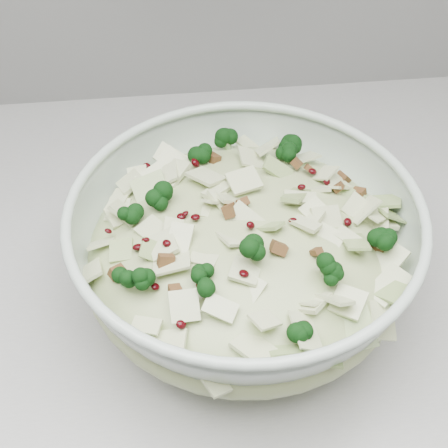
# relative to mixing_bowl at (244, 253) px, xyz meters

# --- Properties ---
(mixing_bowl) EXTENTS (0.34, 0.34, 0.13)m
(mixing_bowl) POSITION_rel_mixing_bowl_xyz_m (0.00, 0.00, 0.00)
(mixing_bowl) COLOR #B7C9BA
(mixing_bowl) RESTS_ON counter
(salad) EXTENTS (0.34, 0.34, 0.13)m
(salad) POSITION_rel_mixing_bowl_xyz_m (0.00, 0.00, 0.02)
(salad) COLOR #B6BC80
(salad) RESTS_ON mixing_bowl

